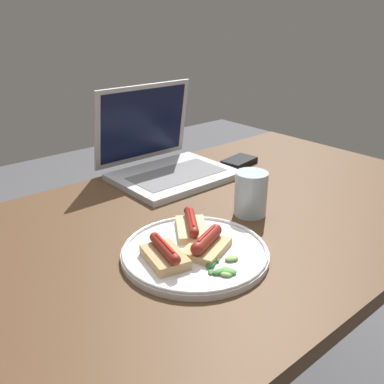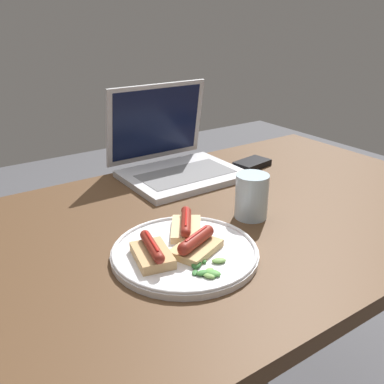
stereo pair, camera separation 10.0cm
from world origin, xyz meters
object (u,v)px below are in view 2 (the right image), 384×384
Objects in this scene: plate at (185,252)px; laptop at (175,159)px; external_drive at (252,164)px; drinking_glass at (252,196)px.

laptop is at bearing 59.99° from plate.
drinking_glass is at bearing -141.31° from external_drive.
laptop is 2.72× the size of external_drive.
plate is (-0.23, -0.40, -0.04)m from laptop.
drinking_glass reaches higher than plate.
external_drive is at bearing -18.90° from laptop.
laptop reaches higher than drinking_glass.
laptop is 1.11× the size of plate.
drinking_glass is 0.36m from external_drive.
drinking_glass is at bearing -91.16° from laptop.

